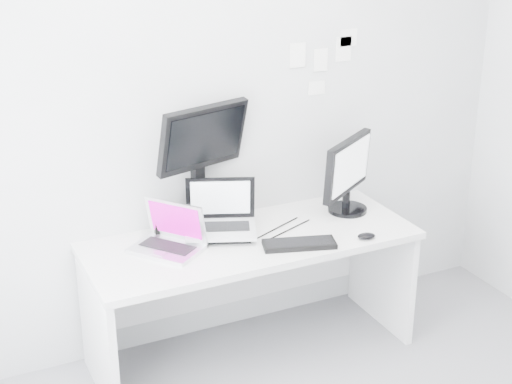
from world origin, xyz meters
The scene contains 14 objects.
back_wall centered at (0.00, 1.60, 1.35)m, with size 3.60×3.60×0.00m, color silver.
desk centered at (0.00, 1.25, 0.36)m, with size 1.80×0.70×0.73m, color silver.
macbook centered at (-0.47, 1.29, 0.86)m, with size 0.35×0.26×0.26m, color silver.
speaker centered at (-0.43, 1.50, 0.81)m, with size 0.08×0.08×0.16m, color black.
dell_laptop centered at (-0.14, 1.33, 0.89)m, with size 0.38×0.29×0.31m, color silver.
rear_monitor centered at (-0.18, 1.51, 1.09)m, with size 0.53×0.19×0.73m, color black.
samsung_monitor centered at (0.66, 1.34, 0.96)m, with size 0.50×0.23×0.46m, color black.
keyboard centered at (0.18, 1.04, 0.74)m, with size 0.38×0.14×0.03m, color black.
mouse centered at (0.56, 0.97, 0.75)m, with size 0.10×0.06×0.03m, color black.
wall_note_0 centered at (0.45, 1.59, 1.62)m, with size 0.10×0.00×0.14m, color white.
wall_note_1 centered at (0.60, 1.59, 1.58)m, with size 0.09×0.00×0.13m, color white.
wall_note_2 centered at (0.75, 1.59, 1.63)m, with size 0.10×0.00×0.14m, color white.
wall_note_3 centered at (0.58, 1.59, 1.42)m, with size 0.11×0.00×0.08m, color white.
wall_note_4 centered at (0.78, 1.59, 1.69)m, with size 0.11×0.00×0.10m, color white.
Camera 1 is at (-1.58, -2.13, 2.48)m, focal length 53.45 mm.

